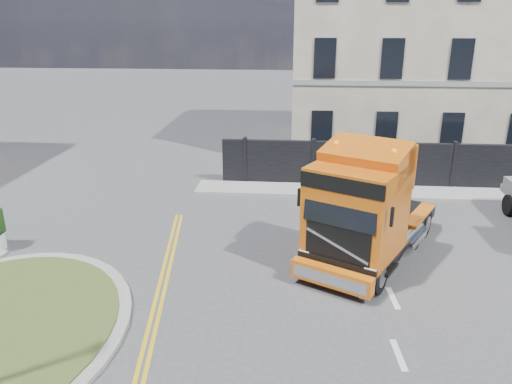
{
  "coord_description": "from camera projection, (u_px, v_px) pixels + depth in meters",
  "views": [
    {
      "loc": [
        0.29,
        -12.26,
        7.08
      ],
      "look_at": [
        -0.98,
        2.71,
        1.8
      ],
      "focal_mm": 35.0,
      "sensor_mm": 36.0,
      "label": 1
    }
  ],
  "objects": [
    {
      "name": "ground",
      "position": [
        283.0,
        286.0,
        13.9
      ],
      "size": [
        120.0,
        120.0,
        0.0
      ],
      "primitive_type": "plane",
      "color": "#424244",
      "rests_on": "ground"
    },
    {
      "name": "hoarding_fence",
      "position": [
        442.0,
        166.0,
        21.5
      ],
      "size": [
        18.8,
        0.25,
        2.0
      ],
      "color": "black",
      "rests_on": "ground"
    },
    {
      "name": "georgian_building",
      "position": [
        406.0,
        43.0,
        27.02
      ],
      "size": [
        12.3,
        10.3,
        12.8
      ],
      "color": "beige",
      "rests_on": "ground"
    },
    {
      "name": "pavement_far",
      "position": [
        432.0,
        193.0,
        21.01
      ],
      "size": [
        20.0,
        1.6,
        0.12
      ],
      "primitive_type": "cube",
      "color": "gray",
      "rests_on": "ground"
    },
    {
      "name": "truck",
      "position": [
        364.0,
        213.0,
        14.59
      ],
      "size": [
        4.96,
        6.54,
        3.71
      ],
      "rotation": [
        0.0,
        0.0,
        -0.5
      ],
      "color": "black",
      "rests_on": "ground"
    }
  ]
}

